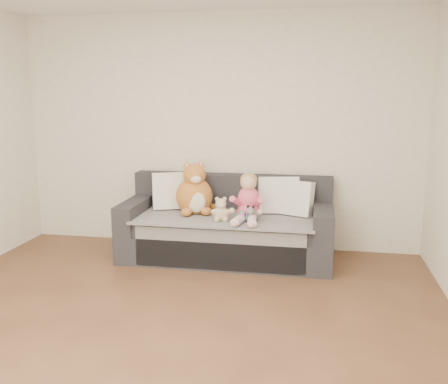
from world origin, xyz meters
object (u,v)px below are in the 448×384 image
Objects in this scene: toddler at (248,201)px; sippy_cup at (242,216)px; sofa at (227,229)px; teddy_bear at (221,211)px; plush_cat at (195,193)px.

toddler reaches higher than sippy_cup.
toddler is 0.17m from sippy_cup.
sofa is 18.15× the size of sippy_cup.
teddy_bear is at bearing -92.78° from sofa.
toddler reaches higher than teddy_bear.
plush_cat reaches higher than sofa.
sippy_cup is at bearing -48.28° from plush_cat.
sofa is at bearing -19.62° from plush_cat.
teddy_bear is (-0.01, -0.29, 0.26)m from sofa.
sippy_cup is (-0.05, -0.08, -0.14)m from toddler.
plush_cat is 0.64m from sippy_cup.
plush_cat is at bearing 152.87° from sippy_cup.
toddler is 0.29m from teddy_bear.
plush_cat is at bearing 127.43° from teddy_bear.
sippy_cup is (0.20, -0.29, 0.23)m from sofa.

